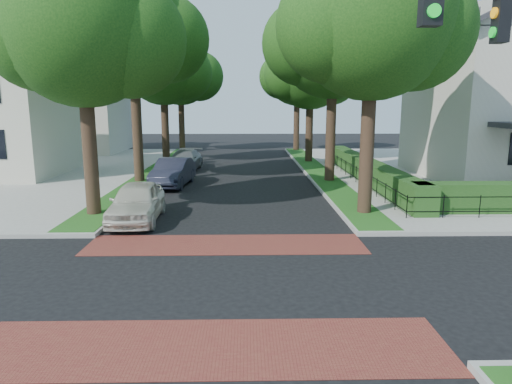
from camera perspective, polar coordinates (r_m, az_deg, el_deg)
ground at (r=12.00m, az=-4.48°, el=-11.16°), size 120.00×120.00×0.00m
crosswalk_far at (r=15.01m, az=-3.79°, el=-6.55°), size 9.00×2.20×0.01m
crosswalk_near at (r=9.12m, az=-5.67°, el=-18.70°), size 9.00×2.20×0.01m
grass_strip_ne at (r=30.87m, az=7.61°, el=2.74°), size 1.60×29.80×0.02m
grass_strip_nw at (r=31.11m, az=-12.48°, el=2.64°), size 1.60×29.80×0.02m
tree_right_near at (r=19.24m, az=14.52°, el=19.93°), size 7.75×6.67×10.66m
tree_right_mid at (r=27.03m, az=9.80°, el=18.17°), size 8.25×7.09×11.22m
tree_right_far at (r=35.74m, az=6.94°, el=14.70°), size 7.25×6.23×9.74m
tree_right_back at (r=44.69m, az=5.29°, el=14.42°), size 7.50×6.45×10.20m
tree_left_near at (r=19.51m, az=-20.44°, el=18.40°), size 7.50×6.45×10.20m
tree_left_mid at (r=27.31m, az=-14.84°, el=18.66°), size 8.00×6.88×11.48m
tree_left_far at (r=35.93m, az=-11.33°, el=14.89°), size 7.00×6.02×9.86m
tree_left_back at (r=44.85m, az=-9.28°, el=14.50°), size 7.75×6.66×10.44m
hedge_main_road at (r=27.29m, az=13.73°, el=2.70°), size 1.00×18.00×1.20m
fence_main_road at (r=27.11m, az=12.08°, el=2.40°), size 0.06×18.00×0.90m
house_left_far at (r=46.04m, az=-22.18°, el=10.80°), size 10.00×9.00×10.14m
parked_car_front at (r=18.35m, az=-14.68°, el=-1.19°), size 2.00×4.57×1.53m
parked_car_middle at (r=25.84m, az=-10.35°, el=2.44°), size 2.06×4.82×1.54m
parked_car_rear at (r=31.97m, az=-8.91°, el=3.95°), size 2.35×4.93×1.39m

